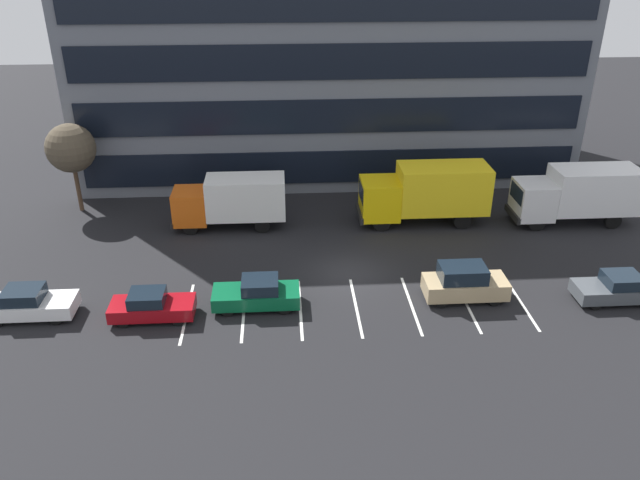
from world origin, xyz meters
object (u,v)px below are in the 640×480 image
object	(u,v)px
suv_tan	(464,283)
bare_tree	(71,148)
box_truck_white	(578,193)
sedan_white	(29,304)
sedan_maroon	(151,306)
sedan_charcoal	(617,288)
sedan_forest	(257,294)
box_truck_yellow_all	(426,191)
box_truck_orange	(232,200)

from	to	relation	value
suv_tan	bare_tree	bearing A→B (deg)	150.81
box_truck_white	sedan_white	world-z (taller)	box_truck_white
sedan_white	sedan_maroon	bearing A→B (deg)	-4.96
sedan_charcoal	sedan_maroon	size ratio (longest dim) A/B	1.04
bare_tree	sedan_forest	bearing A→B (deg)	-46.37
suv_tan	bare_tree	xyz separation A→B (m)	(-22.55, 12.60, 3.40)
sedan_white	sedan_forest	xyz separation A→B (m)	(11.01, 0.19, 0.00)
box_truck_yellow_all	sedan_forest	size ratio (longest dim) A/B	1.89
box_truck_yellow_all	sedan_white	size ratio (longest dim) A/B	1.90
box_truck_orange	box_truck_yellow_all	bearing A→B (deg)	-0.44
suv_tan	sedan_forest	distance (m)	10.47
box_truck_yellow_all	sedan_forest	xyz separation A→B (m)	(-10.46, -9.33, -1.39)
bare_tree	box_truck_orange	bearing A→B (deg)	-17.49
suv_tan	box_truck_white	bearing A→B (deg)	42.18
box_truck_white	sedan_white	distance (m)	32.30
box_truck_white	sedan_white	bearing A→B (deg)	-163.99
box_truck_white	bare_tree	distance (m)	32.40
sedan_charcoal	sedan_forest	size ratio (longest dim) A/B	0.97
box_truck_orange	suv_tan	distance (m)	15.43
box_truck_orange	box_truck_white	distance (m)	21.79
sedan_maroon	bare_tree	size ratio (longest dim) A/B	0.68
sedan_forest	box_truck_yellow_all	bearing A→B (deg)	41.73
box_truck_orange	sedan_white	world-z (taller)	box_truck_orange
sedan_white	bare_tree	distance (m)	13.39
box_truck_yellow_all	box_truck_orange	distance (m)	12.23
bare_tree	suv_tan	bearing A→B (deg)	-29.19
sedan_charcoal	bare_tree	distance (m)	33.21
box_truck_white	sedan_maroon	world-z (taller)	box_truck_white
box_truck_yellow_all	box_truck_orange	size ratio (longest dim) A/B	1.15
box_truck_orange	bare_tree	size ratio (longest dim) A/B	1.19
box_truck_yellow_all	sedan_charcoal	bearing A→B (deg)	-52.26
suv_tan	sedan_maroon	distance (m)	15.56
box_truck_orange	sedan_maroon	world-z (taller)	box_truck_orange
sedan_charcoal	bare_tree	size ratio (longest dim) A/B	0.71
sedan_charcoal	sedan_forest	distance (m)	18.16
sedan_white	bare_tree	size ratio (longest dim) A/B	0.73
box_truck_white	sedan_forest	world-z (taller)	box_truck_white
box_truck_yellow_all	sedan_charcoal	xyz separation A→B (m)	(7.70, -9.94, -1.42)
sedan_charcoal	sedan_forest	bearing A→B (deg)	178.05
bare_tree	sedan_white	bearing A→B (deg)	-85.28
bare_tree	sedan_charcoal	bearing A→B (deg)	-23.73
sedan_charcoal	sedan_maroon	xyz separation A→B (m)	(-23.22, -0.09, -0.02)
box_truck_orange	sedan_forest	world-z (taller)	box_truck_orange
box_truck_white	sedan_charcoal	distance (m)	9.60
box_truck_yellow_all	sedan_forest	bearing A→B (deg)	-138.27
sedan_forest	sedan_charcoal	bearing A→B (deg)	-1.95
sedan_white	suv_tan	bearing A→B (deg)	0.70
box_truck_yellow_all	sedan_white	xyz separation A→B (m)	(-21.47, -9.52, -1.40)
box_truck_yellow_all	sedan_forest	world-z (taller)	box_truck_yellow_all
sedan_white	box_truck_yellow_all	bearing A→B (deg)	23.91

